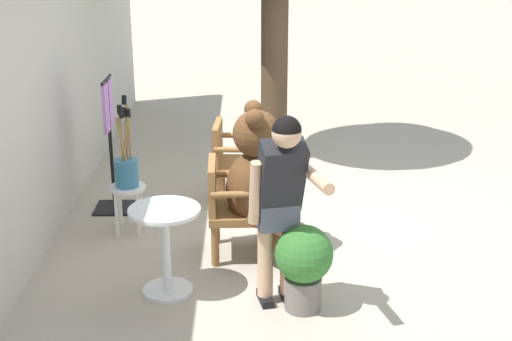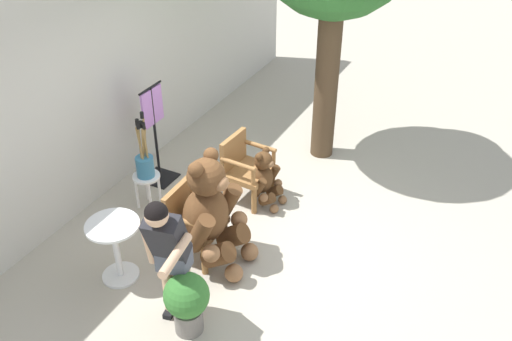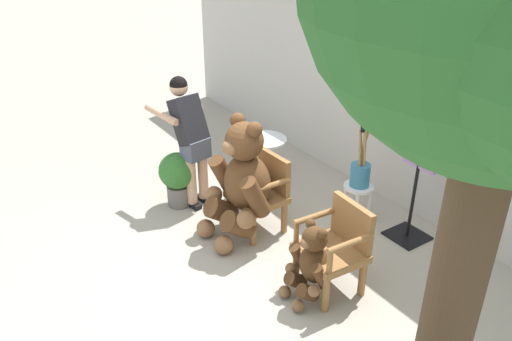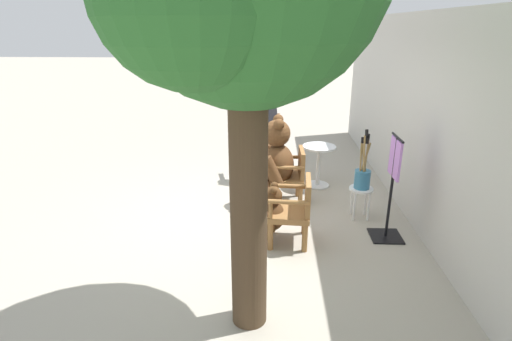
{
  "view_description": "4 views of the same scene",
  "coord_description": "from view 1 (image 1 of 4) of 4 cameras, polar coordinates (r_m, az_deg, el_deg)",
  "views": [
    {
      "loc": [
        -6.36,
        0.52,
        2.81
      ],
      "look_at": [
        -0.07,
        0.43,
        0.59
      ],
      "focal_mm": 50.0,
      "sensor_mm": 36.0,
      "label": 1
    },
    {
      "loc": [
        -4.63,
        -2.23,
        4.37
      ],
      "look_at": [
        0.05,
        0.2,
        0.87
      ],
      "focal_mm": 40.0,
      "sensor_mm": 36.0,
      "label": 2
    },
    {
      "loc": [
        3.32,
        -2.04,
        3.14
      ],
      "look_at": [
        -0.33,
        0.39,
        0.9
      ],
      "focal_mm": 35.0,
      "sensor_mm": 36.0,
      "label": 3
    },
    {
      "loc": [
        5.15,
        0.38,
        2.62
      ],
      "look_at": [
        0.19,
        0.16,
        0.81
      ],
      "focal_mm": 28.0,
      "sensor_mm": 36.0,
      "label": 4
    }
  ],
  "objects": [
    {
      "name": "ground_plane",
      "position": [
        6.97,
        3.53,
        -4.39
      ],
      "size": [
        60.0,
        60.0,
        0.0
      ],
      "primitive_type": "plane",
      "color": "#A8A091"
    },
    {
      "name": "back_wall",
      "position": [
        6.78,
        -17.03,
        6.57
      ],
      "size": [
        10.0,
        0.16,
        2.8
      ],
      "primitive_type": "cube",
      "color": "beige",
      "rests_on": "ground"
    },
    {
      "name": "wooden_chair_left",
      "position": [
        6.21,
        -1.93,
        -2.8
      ],
      "size": [
        0.57,
        0.53,
        0.86
      ],
      "color": "olive",
      "rests_on": "ground"
    },
    {
      "name": "wooden_chair_right",
      "position": [
        7.35,
        -1.77,
        0.8
      ],
      "size": [
        0.59,
        0.55,
        0.86
      ],
      "color": "olive",
      "rests_on": "ground"
    },
    {
      "name": "teddy_bear_large",
      "position": [
        6.14,
        0.43,
        -1.0
      ],
      "size": [
        0.82,
        0.77,
        1.36
      ],
      "color": "brown",
      "rests_on": "ground"
    },
    {
      "name": "teddy_bear_small",
      "position": [
        7.38,
        0.44,
        0.2
      ],
      "size": [
        0.47,
        0.45,
        0.78
      ],
      "color": "#4C3019",
      "rests_on": "ground"
    },
    {
      "name": "person_visitor",
      "position": [
        5.19,
        1.98,
        -1.97
      ],
      "size": [
        0.73,
        0.58,
        1.55
      ],
      "color": "black",
      "rests_on": "ground"
    },
    {
      "name": "white_stool",
      "position": [
        6.8,
        -10.19,
        -2.06
      ],
      "size": [
        0.34,
        0.34,
        0.46
      ],
      "color": "white",
      "rests_on": "ground"
    },
    {
      "name": "brush_bucket",
      "position": [
        6.7,
        -10.34,
        0.38
      ],
      "size": [
        0.22,
        0.22,
        0.86
      ],
      "color": "teal",
      "rests_on": "white_stool"
    },
    {
      "name": "round_side_table",
      "position": [
        5.62,
        -7.24,
        -5.6
      ],
      "size": [
        0.56,
        0.56,
        0.72
      ],
      "color": "silver",
      "rests_on": "ground"
    },
    {
      "name": "potted_plant",
      "position": [
        5.38,
        3.84,
        -7.29
      ],
      "size": [
        0.44,
        0.44,
        0.68
      ],
      "color": "slate",
      "rests_on": "ground"
    },
    {
      "name": "clothing_display_stand",
      "position": [
        7.25,
        -11.57,
        2.26
      ],
      "size": [
        0.44,
        0.4,
        1.36
      ],
      "color": "black",
      "rests_on": "ground"
    }
  ]
}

